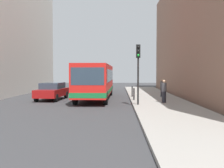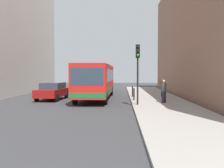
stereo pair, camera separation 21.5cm
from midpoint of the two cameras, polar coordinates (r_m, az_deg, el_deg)
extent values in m
plane|color=#38383A|center=(20.71, -4.42, -4.01)|extent=(80.00, 80.00, 0.00)
cube|color=#9E9991|center=(20.80, 10.56, -3.81)|extent=(4.40, 40.00, 0.15)
cube|color=#936B56|center=(26.41, 22.80, 11.01)|extent=(7.00, 32.00, 12.68)
cube|color=red|center=(23.06, -3.20, 1.01)|extent=(2.68, 11.04, 2.50)
cube|color=#197238|center=(23.11, -3.20, -1.34)|extent=(2.71, 11.06, 0.36)
cube|color=#2D3D4C|center=(17.62, -5.15, 1.69)|extent=(2.26, 0.10, 1.20)
cube|color=#2D3D4C|center=(23.55, -3.07, 1.89)|extent=(2.68, 9.44, 1.00)
cylinder|color=black|center=(19.16, -1.10, -3.03)|extent=(0.30, 1.00, 1.00)
cylinder|color=black|center=(19.45, -7.77, -2.97)|extent=(0.30, 1.00, 1.00)
cylinder|color=black|center=(26.92, 0.10, -1.44)|extent=(0.30, 1.00, 1.00)
cylinder|color=black|center=(27.13, -4.67, -1.41)|extent=(0.30, 1.00, 1.00)
cube|color=maroon|center=(23.07, -12.60, -1.80)|extent=(2.08, 4.51, 0.64)
cube|color=#2D3D4C|center=(23.18, -12.50, -0.35)|extent=(1.76, 2.56, 0.52)
cylinder|color=black|center=(21.42, -11.78, -2.98)|extent=(0.26, 0.65, 0.64)
cylinder|color=black|center=(21.97, -15.87, -2.89)|extent=(0.26, 0.65, 0.64)
cylinder|color=black|center=(24.29, -9.64, -2.32)|extent=(0.26, 0.65, 0.64)
cylinder|color=black|center=(24.78, -13.30, -2.26)|extent=(0.26, 0.65, 0.64)
cube|color=black|center=(32.34, -1.63, -0.53)|extent=(2.07, 4.50, 0.64)
cube|color=#2D3D4C|center=(32.47, -1.63, 0.51)|extent=(1.75, 2.56, 0.52)
cylinder|color=black|center=(30.87, -0.11, -1.27)|extent=(0.26, 0.65, 0.64)
cylinder|color=black|center=(30.88, -3.16, -1.27)|extent=(0.26, 0.65, 0.64)
cylinder|color=black|center=(33.87, -0.24, -0.93)|extent=(0.26, 0.65, 0.64)
cylinder|color=black|center=(33.87, -3.01, -0.94)|extent=(0.26, 0.65, 0.64)
cylinder|color=black|center=(17.95, 5.96, 0.58)|extent=(0.12, 0.12, 3.20)
cube|color=black|center=(18.00, 5.99, 7.12)|extent=(0.28, 0.24, 0.90)
sphere|color=black|center=(17.89, 6.02, 8.05)|extent=(0.16, 0.16, 0.16)
sphere|color=black|center=(17.87, 6.01, 7.15)|extent=(0.16, 0.16, 0.16)
sphere|color=green|center=(17.85, 6.01, 6.26)|extent=(0.16, 0.16, 0.16)
cylinder|color=black|center=(21.08, 5.11, -2.20)|extent=(0.11, 0.11, 0.95)
cylinder|color=black|center=(23.95, 4.74, -1.63)|extent=(0.11, 0.11, 0.95)
cylinder|color=#26262D|center=(19.54, 11.53, -2.80)|extent=(0.32, 0.32, 0.81)
cylinder|color=#4C4C51|center=(19.49, 11.55, -0.69)|extent=(0.38, 0.38, 0.63)
sphere|color=tan|center=(19.47, 11.56, 0.56)|extent=(0.22, 0.22, 0.22)
cylinder|color=#26262D|center=(24.16, 11.25, -1.83)|extent=(0.32, 0.32, 0.78)
cylinder|color=#4C4C51|center=(24.12, 11.27, -0.19)|extent=(0.38, 0.38, 0.60)
sphere|color=tan|center=(24.10, 11.27, 0.78)|extent=(0.22, 0.22, 0.22)
camera|label=1|loc=(0.11, -89.71, 0.01)|focal=41.93mm
camera|label=2|loc=(0.11, 90.29, -0.01)|focal=41.93mm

